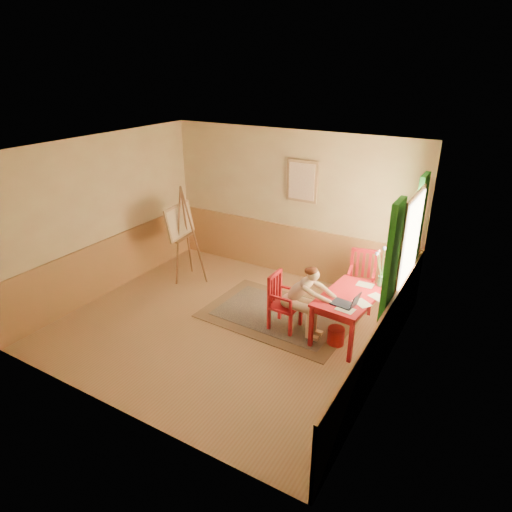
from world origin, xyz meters
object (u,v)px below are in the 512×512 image
Objects in this scene: chair_back at (361,280)px; figure at (302,297)px; chair_left at (283,302)px; laptop at (347,303)px; table at (349,301)px; easel at (181,225)px.

chair_back is 0.86× the size of figure.
chair_left is 1.09m from laptop.
table is 0.69m from figure.
chair_back is 1.38m from laptop.
laptop is (1.04, -0.06, 0.31)m from chair_left.
table is 3.11× the size of laptop.
chair_back is 2.47× the size of laptop.
chair_back is at bearing 68.07° from figure.
easel is (-2.78, 0.62, 0.45)m from figure.
figure is 0.73m from laptop.
table is 1.09× the size of figure.
chair_left is 1.53m from chair_back.
easel is (-3.29, -0.65, 0.59)m from chair_back.
chair_back is 0.54× the size of easel.
figure reaches higher than table.
figure is 2.88m from easel.
table is at bearing -6.08° from easel.
figure is (0.33, 0.00, 0.18)m from chair_left.
easel reaches higher than laptop.
chair_left is at bearing -14.20° from easel.
chair_left is 0.79× the size of figure.
figure is (-0.51, -1.27, 0.14)m from chair_back.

